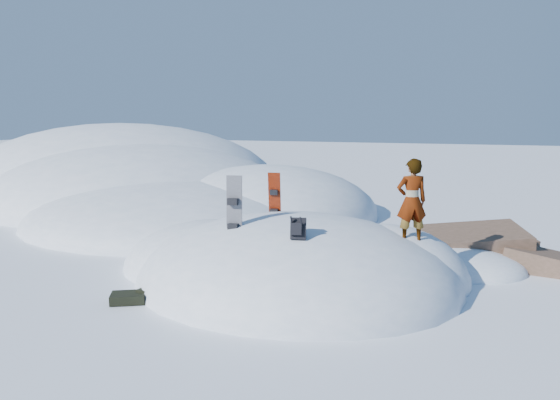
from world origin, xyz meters
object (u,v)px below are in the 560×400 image
(snowboard_dark, at_px, (234,217))
(person, at_px, (412,201))
(backpack, at_px, (298,229))
(snowboard_red, at_px, (275,204))

(snowboard_dark, height_order, person, person)
(snowboard_dark, height_order, backpack, snowboard_dark)
(backpack, bearing_deg, snowboard_red, 106.47)
(snowboard_dark, relative_size, backpack, 3.59)
(person, bearing_deg, snowboard_dark, -5.52)
(backpack, height_order, person, person)
(snowboard_red, bearing_deg, backpack, -68.53)
(backpack, xyz_separation_m, person, (1.87, 1.65, 0.37))
(snowboard_red, relative_size, person, 0.87)
(snowboard_red, xyz_separation_m, person, (3.10, -0.42, 0.30))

